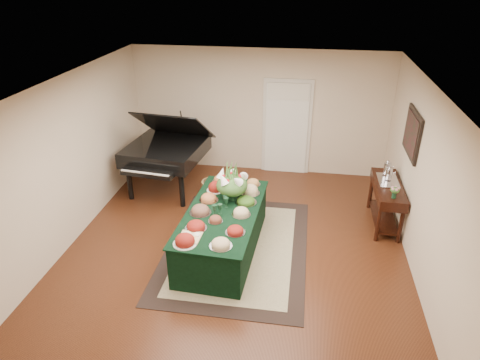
% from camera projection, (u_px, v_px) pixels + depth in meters
% --- Properties ---
extents(ground, '(6.00, 6.00, 0.00)m').
position_uv_depth(ground, '(237.00, 244.00, 7.19)').
color(ground, black).
rests_on(ground, ground).
extents(area_rug, '(2.29, 3.20, 0.01)m').
position_uv_depth(area_rug, '(237.00, 247.00, 7.09)').
color(area_rug, black).
rests_on(area_rug, ground).
extents(kitchen_doorway, '(1.05, 0.07, 2.10)m').
position_uv_depth(kitchen_doorway, '(287.00, 128.00, 9.27)').
color(kitchen_doorway, beige).
rests_on(kitchen_doorway, ground).
extents(buffet_table, '(1.22, 2.39, 0.73)m').
position_uv_depth(buffet_table, '(223.00, 230.00, 6.89)').
color(buffet_table, black).
rests_on(buffet_table, ground).
extents(food_platters, '(1.03, 2.26, 0.13)m').
position_uv_depth(food_platters, '(222.00, 206.00, 6.75)').
color(food_platters, silver).
rests_on(food_platters, buffet_table).
extents(cutting_board, '(0.32, 0.32, 0.10)m').
position_uv_depth(cutting_board, '(190.00, 235.00, 6.06)').
color(cutting_board, tan).
rests_on(cutting_board, buffet_table).
extents(green_goblets, '(0.21, 0.39, 0.18)m').
position_uv_depth(green_goblets, '(222.00, 205.00, 6.70)').
color(green_goblets, '#14321E').
rests_on(green_goblets, buffet_table).
extents(floral_centerpiece, '(0.54, 0.54, 0.54)m').
position_uv_depth(floral_centerpiece, '(232.00, 182.00, 6.94)').
color(floral_centerpiece, '#14321E').
rests_on(floral_centerpiece, buffet_table).
extents(grand_piano, '(1.68, 1.84, 1.74)m').
position_uv_depth(grand_piano, '(166.00, 150.00, 8.56)').
color(grand_piano, black).
rests_on(grand_piano, ground).
extents(wicker_basket, '(0.46, 0.46, 0.29)m').
position_uv_depth(wicker_basket, '(213.00, 188.00, 8.68)').
color(wicker_basket, olive).
rests_on(wicker_basket, ground).
extents(mahogany_sideboard, '(0.45, 1.33, 0.81)m').
position_uv_depth(mahogany_sideboard, '(387.00, 193.00, 7.47)').
color(mahogany_sideboard, black).
rests_on(mahogany_sideboard, ground).
extents(tea_service, '(0.34, 0.58, 0.30)m').
position_uv_depth(tea_service, '(388.00, 172.00, 7.54)').
color(tea_service, silver).
rests_on(tea_service, mahogany_sideboard).
extents(pink_bouquet, '(0.16, 0.16, 0.21)m').
position_uv_depth(pink_bouquet, '(395.00, 190.00, 6.89)').
color(pink_bouquet, '#14321E').
rests_on(pink_bouquet, mahogany_sideboard).
extents(wall_painting, '(0.05, 0.95, 0.75)m').
position_uv_depth(wall_painting, '(412.00, 133.00, 6.93)').
color(wall_painting, black).
rests_on(wall_painting, ground).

